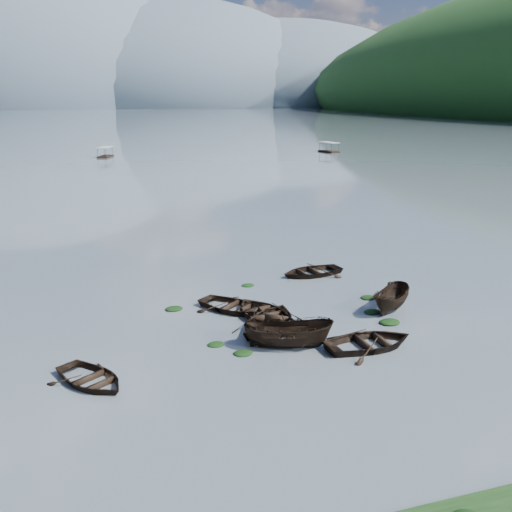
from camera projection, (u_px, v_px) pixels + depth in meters
name	position (u px, v px, depth m)	size (l,w,h in m)	color
ground_plane	(329.00, 356.00, 28.44)	(2400.00, 2400.00, 0.00)	slate
haze_mtn_b	(34.00, 106.00, 837.09)	(520.00, 520.00, 340.00)	#475666
haze_mtn_c	(170.00, 106.00, 895.54)	(520.00, 520.00, 260.00)	#475666
haze_mtn_d	(277.00, 105.00, 948.15)	(520.00, 520.00, 220.00)	#475666
rowboat_0	(91.00, 383.00, 25.73)	(2.92, 4.08, 0.85)	black
rowboat_1	(271.00, 326.00, 32.11)	(3.55, 4.97, 1.03)	black
rowboat_2	(288.00, 347.00, 29.43)	(1.73, 4.60, 1.78)	black
rowboat_3	(264.00, 318.00, 33.37)	(3.50, 4.90, 1.02)	black
rowboat_4	(369.00, 348.00, 29.39)	(3.44, 4.82, 1.00)	black
rowboat_5	(391.00, 310.00, 34.65)	(1.59, 4.23, 1.63)	black
rowboat_6	(233.00, 310.00, 34.55)	(3.23, 4.52, 0.94)	black
rowboat_7	(311.00, 275.00, 41.43)	(3.28, 4.60, 0.95)	black
weed_clump_0	(243.00, 354.00, 28.65)	(0.99, 0.81, 0.22)	black
weed_clump_1	(216.00, 345.00, 29.67)	(0.91, 0.73, 0.20)	black
weed_clump_2	(390.00, 323.00, 32.54)	(1.22, 0.97, 0.26)	black
weed_clump_3	(368.00, 298.00, 36.60)	(1.00, 0.85, 0.22)	black
weed_clump_4	(372.00, 313.00, 34.18)	(1.02, 0.81, 0.21)	black
weed_clump_5	(174.00, 310.00, 34.65)	(1.08, 0.87, 0.23)	black
weed_clump_6	(248.00, 286.00, 39.03)	(0.90, 0.75, 0.19)	black
weed_clump_7	(327.00, 267.00, 43.29)	(0.95, 0.76, 0.21)	black
pontoon_centre	(106.00, 157.00, 123.36)	(2.26, 5.42, 2.08)	black
pontoon_right	(329.00, 152.00, 134.41)	(2.45, 5.88, 2.25)	black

